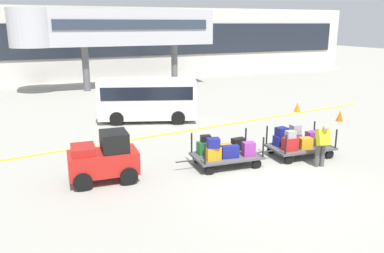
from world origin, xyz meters
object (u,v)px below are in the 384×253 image
at_px(baggage_handler, 322,143).
at_px(safety_cone_near, 340,116).
at_px(baggage_tug, 104,158).
at_px(baggage_cart_middle, 298,142).
at_px(safety_cone_far, 297,107).
at_px(baggage_cart_lead, 225,151).
at_px(shuttle_van, 148,97).

distance_m(baggage_handler, safety_cone_near, 7.31).
relative_size(baggage_handler, safety_cone_near, 2.84).
xyz_separation_m(baggage_tug, safety_cone_near, (12.53, 3.03, -0.48)).
relative_size(baggage_cart_middle, safety_cone_far, 5.54).
bearing_deg(baggage_cart_middle, baggage_tug, 175.78).
bearing_deg(baggage_cart_middle, baggage_handler, -89.80).
relative_size(baggage_handler, safety_cone_far, 2.84).
bearing_deg(baggage_tug, safety_cone_near, 13.59).
distance_m(baggage_cart_middle, baggage_handler, 1.28).
distance_m(baggage_cart_lead, safety_cone_near, 9.10).
xyz_separation_m(shuttle_van, safety_cone_near, (8.85, -4.02, -0.96)).
distance_m(baggage_tug, baggage_cart_lead, 4.10).
bearing_deg(baggage_tug, baggage_cart_middle, -4.22).
xyz_separation_m(baggage_cart_lead, shuttle_van, (-0.39, 7.38, 0.70)).
height_order(baggage_tug, safety_cone_near, baggage_tug).
relative_size(baggage_cart_lead, baggage_handler, 1.95).
height_order(safety_cone_near, safety_cone_far, same).
relative_size(baggage_cart_middle, baggage_handler, 1.95).
distance_m(baggage_cart_lead, shuttle_van, 7.42).
height_order(baggage_cart_middle, safety_cone_far, baggage_cart_middle).
xyz_separation_m(baggage_cart_lead, baggage_handler, (2.97, -1.44, 0.33)).
bearing_deg(safety_cone_far, baggage_cart_middle, -128.52).
relative_size(baggage_cart_lead, safety_cone_near, 5.54).
xyz_separation_m(safety_cone_near, safety_cone_far, (-0.55, 2.66, 0.00)).
height_order(baggage_cart_lead, safety_cone_near, baggage_cart_lead).
bearing_deg(baggage_tug, baggage_handler, -14.02).
bearing_deg(baggage_cart_lead, safety_cone_far, 37.25).
bearing_deg(baggage_cart_middle, shuttle_van, 113.90).
distance_m(baggage_tug, safety_cone_near, 12.90).
distance_m(baggage_tug, baggage_handler, 7.26).
height_order(baggage_tug, safety_cone_far, baggage_tug).
bearing_deg(shuttle_van, safety_cone_far, -9.37).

